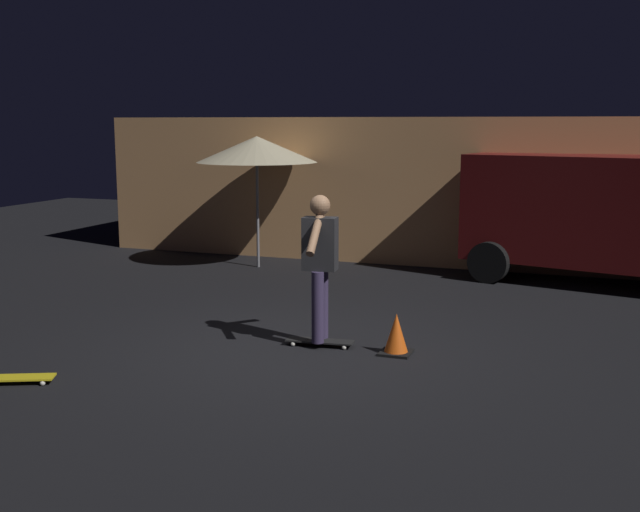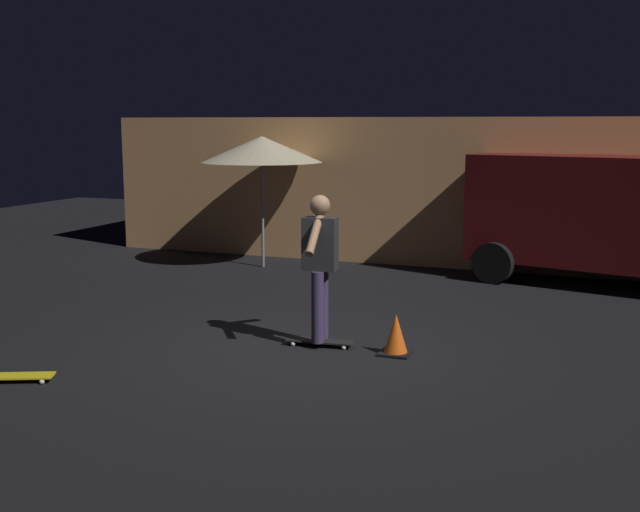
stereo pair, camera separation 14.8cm
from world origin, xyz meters
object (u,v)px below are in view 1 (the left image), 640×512
(parked_van, at_px, (621,211))
(skater, at_px, (320,257))
(patio_umbrella, at_px, (257,149))
(skateboard_ridden, at_px, (320,341))
(traffic_cone, at_px, (396,335))
(skateboard_spare, at_px, (14,378))

(parked_van, distance_m, skater, 5.86)
(parked_van, bearing_deg, patio_umbrella, -174.40)
(patio_umbrella, bearing_deg, skateboard_ridden, -57.59)
(skateboard_ridden, relative_size, traffic_cone, 1.73)
(parked_van, relative_size, skater, 2.94)
(traffic_cone, bearing_deg, patio_umbrella, 130.15)
(parked_van, bearing_deg, skateboard_ridden, -123.64)
(skateboard_spare, height_order, traffic_cone, traffic_cone)
(skateboard_spare, distance_m, traffic_cone, 3.99)
(skater, relative_size, traffic_cone, 3.63)
(skateboard_ridden, height_order, traffic_cone, traffic_cone)
(skateboard_ridden, distance_m, traffic_cone, 0.91)
(skateboard_spare, bearing_deg, traffic_cone, 34.49)
(skateboard_ridden, bearing_deg, traffic_cone, -0.34)
(skateboard_spare, bearing_deg, skateboard_ridden, 43.48)
(parked_van, xyz_separation_m, skater, (-3.24, -4.88, -0.12))
(parked_van, height_order, patio_umbrella, patio_umbrella)
(skateboard_ridden, distance_m, skater, 0.98)
(patio_umbrella, bearing_deg, skater, -57.59)
(parked_van, relative_size, patio_umbrella, 2.13)
(skateboard_spare, xyz_separation_m, traffic_cone, (3.28, 2.26, 0.16))
(parked_van, bearing_deg, skateboard_spare, -128.26)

